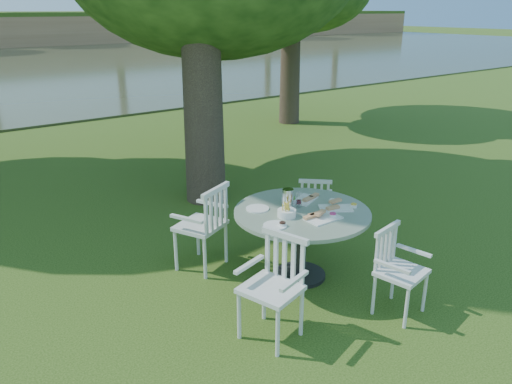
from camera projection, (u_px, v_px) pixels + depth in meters
ground at (266, 265)px, 5.78m from camera, size 140.00×140.00×0.00m
table at (302, 223)px, 5.33m from camera, size 1.45×1.45×0.79m
chair_ne at (314, 202)px, 6.35m from camera, size 0.56×0.56×0.81m
chair_nw at (208, 221)px, 5.53m from camera, size 0.65×0.64×0.99m
chair_sw at (277, 278)px, 4.41m from camera, size 0.57×0.59×0.95m
chair_se at (394, 264)px, 4.77m from camera, size 0.50×0.48×0.86m
tableware at (295, 207)px, 5.25m from camera, size 1.14×0.85×0.24m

